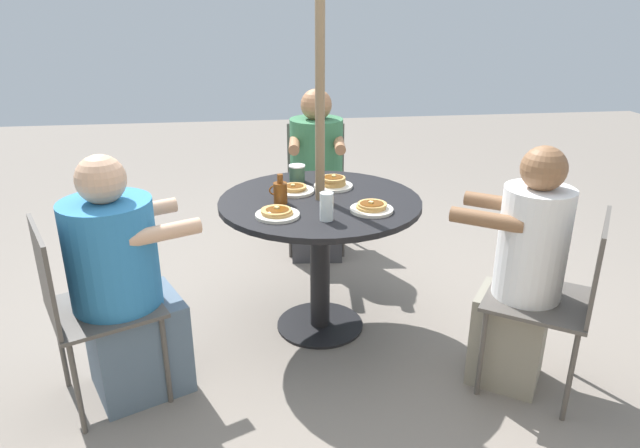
{
  "coord_description": "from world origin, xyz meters",
  "views": [
    {
      "loc": [
        0.36,
        2.8,
        1.75
      ],
      "look_at": [
        0.0,
        0.0,
        0.63
      ],
      "focal_mm": 32.0,
      "sensor_mm": 36.0,
      "label": 1
    }
  ],
  "objects_px": {
    "patio_chair_east": "(561,293)",
    "pancake_plate_c": "(333,183)",
    "pancake_plate_d": "(372,208)",
    "coffee_cup": "(297,173)",
    "patio_chair_south": "(316,177)",
    "syrup_bottle": "(280,192)",
    "diner_east": "(522,279)",
    "drinking_glass_a": "(327,207)",
    "diner_north": "(124,292)",
    "patio_table": "(320,225)",
    "diner_south": "(316,182)",
    "pancake_plate_a": "(277,213)",
    "pancake_plate_b": "(294,190)",
    "patio_chair_north": "(83,302)"
  },
  "relations": [
    {
      "from": "pancake_plate_d",
      "to": "coffee_cup",
      "type": "relative_size",
      "value": 2.23
    },
    {
      "from": "syrup_bottle",
      "to": "pancake_plate_c",
      "type": "bearing_deg",
      "value": -144.04
    },
    {
      "from": "pancake_plate_c",
      "to": "drinking_glass_a",
      "type": "xyz_separation_m",
      "value": [
        0.11,
        0.49,
        0.04
      ]
    },
    {
      "from": "patio_chair_south",
      "to": "pancake_plate_c",
      "type": "bearing_deg",
      "value": 94.41
    },
    {
      "from": "syrup_bottle",
      "to": "coffee_cup",
      "type": "bearing_deg",
      "value": -108.3
    },
    {
      "from": "patio_chair_south",
      "to": "diner_south",
      "type": "xyz_separation_m",
      "value": [
        0.02,
        0.17,
        0.01
      ]
    },
    {
      "from": "diner_north",
      "to": "patio_chair_east",
      "type": "relative_size",
      "value": 1.3
    },
    {
      "from": "diner_south",
      "to": "pancake_plate_c",
      "type": "xyz_separation_m",
      "value": [
        0.01,
        0.85,
        0.26
      ]
    },
    {
      "from": "diner_east",
      "to": "patio_table",
      "type": "bearing_deg",
      "value": 90.0
    },
    {
      "from": "patio_chair_south",
      "to": "patio_chair_east",
      "type": "bearing_deg",
      "value": 120.37
    },
    {
      "from": "coffee_cup",
      "to": "drinking_glass_a",
      "type": "xyz_separation_m",
      "value": [
        -0.08,
        0.63,
        0.02
      ]
    },
    {
      "from": "pancake_plate_d",
      "to": "patio_chair_east",
      "type": "bearing_deg",
      "value": 147.3
    },
    {
      "from": "diner_south",
      "to": "drinking_glass_a",
      "type": "bearing_deg",
      "value": 91.0
    },
    {
      "from": "diner_east",
      "to": "pancake_plate_a",
      "type": "bearing_deg",
      "value": 106.2
    },
    {
      "from": "pancake_plate_a",
      "to": "pancake_plate_b",
      "type": "bearing_deg",
      "value": -107.5
    },
    {
      "from": "syrup_bottle",
      "to": "drinking_glass_a",
      "type": "height_order",
      "value": "syrup_bottle"
    },
    {
      "from": "pancake_plate_a",
      "to": "pancake_plate_b",
      "type": "height_order",
      "value": "pancake_plate_b"
    },
    {
      "from": "patio_chair_north",
      "to": "pancake_plate_d",
      "type": "xyz_separation_m",
      "value": [
        -1.34,
        -0.3,
        0.26
      ]
    },
    {
      "from": "diner_east",
      "to": "drinking_glass_a",
      "type": "xyz_separation_m",
      "value": [
        0.86,
        -0.3,
        0.29
      ]
    },
    {
      "from": "diner_east",
      "to": "drinking_glass_a",
      "type": "distance_m",
      "value": 0.96
    },
    {
      "from": "patio_chair_south",
      "to": "syrup_bottle",
      "type": "height_order",
      "value": "syrup_bottle"
    },
    {
      "from": "pancake_plate_c",
      "to": "syrup_bottle",
      "type": "height_order",
      "value": "syrup_bottle"
    },
    {
      "from": "patio_chair_east",
      "to": "diner_east",
      "type": "distance_m",
      "value": 0.17
    },
    {
      "from": "patio_chair_south",
      "to": "syrup_bottle",
      "type": "distance_m",
      "value": 1.33
    },
    {
      "from": "diner_north",
      "to": "patio_table",
      "type": "bearing_deg",
      "value": 90.0
    },
    {
      "from": "pancake_plate_b",
      "to": "syrup_bottle",
      "type": "height_order",
      "value": "syrup_bottle"
    },
    {
      "from": "patio_chair_south",
      "to": "drinking_glass_a",
      "type": "relative_size",
      "value": 6.55
    },
    {
      "from": "patio_chair_east",
      "to": "diner_south",
      "type": "distance_m",
      "value": 1.96
    },
    {
      "from": "patio_chair_south",
      "to": "pancake_plate_b",
      "type": "bearing_deg",
      "value": 82.9
    },
    {
      "from": "pancake_plate_d",
      "to": "coffee_cup",
      "type": "bearing_deg",
      "value": -59.18
    },
    {
      "from": "syrup_bottle",
      "to": "drinking_glass_a",
      "type": "xyz_separation_m",
      "value": [
        -0.2,
        0.27,
        0.01
      ]
    },
    {
      "from": "patio_chair_north",
      "to": "pancake_plate_d",
      "type": "height_order",
      "value": "patio_chair_north"
    },
    {
      "from": "patio_table",
      "to": "pancake_plate_a",
      "type": "xyz_separation_m",
      "value": [
        0.24,
        0.23,
        0.16
      ]
    },
    {
      "from": "diner_south",
      "to": "pancake_plate_a",
      "type": "bearing_deg",
      "value": 80.69
    },
    {
      "from": "patio_chair_north",
      "to": "patio_chair_south",
      "type": "bearing_deg",
      "value": 119.55
    },
    {
      "from": "diner_north",
      "to": "syrup_bottle",
      "type": "relative_size",
      "value": 7.49
    },
    {
      "from": "pancake_plate_c",
      "to": "coffee_cup",
      "type": "bearing_deg",
      "value": -35.82
    },
    {
      "from": "patio_chair_north",
      "to": "pancake_plate_c",
      "type": "height_order",
      "value": "patio_chair_north"
    },
    {
      "from": "patio_table",
      "to": "diner_north",
      "type": "xyz_separation_m",
      "value": [
        0.95,
        0.44,
        -0.1
      ]
    },
    {
      "from": "patio_chair_east",
      "to": "pancake_plate_c",
      "type": "height_order",
      "value": "patio_chair_east"
    },
    {
      "from": "patio_chair_east",
      "to": "patio_chair_north",
      "type": "bearing_deg",
      "value": 120.08
    },
    {
      "from": "syrup_bottle",
      "to": "patio_chair_north",
      "type": "bearing_deg",
      "value": 28.15
    },
    {
      "from": "pancake_plate_a",
      "to": "drinking_glass_a",
      "type": "xyz_separation_m",
      "value": [
        -0.23,
        0.08,
        0.05
      ]
    },
    {
      "from": "patio_chair_east",
      "to": "drinking_glass_a",
      "type": "bearing_deg",
      "value": 103.52
    },
    {
      "from": "diner_north",
      "to": "pancake_plate_c",
      "type": "xyz_separation_m",
      "value": [
        -1.05,
        -0.63,
        0.27
      ]
    },
    {
      "from": "diner_north",
      "to": "drinking_glass_a",
      "type": "relative_size",
      "value": 8.51
    },
    {
      "from": "drinking_glass_a",
      "to": "pancake_plate_a",
      "type": "bearing_deg",
      "value": -18.43
    },
    {
      "from": "pancake_plate_a",
      "to": "patio_chair_east",
      "type": "bearing_deg",
      "value": 158.9
    },
    {
      "from": "pancake_plate_d",
      "to": "drinking_glass_a",
      "type": "xyz_separation_m",
      "value": [
        0.24,
        0.09,
        0.05
      ]
    },
    {
      "from": "diner_north",
      "to": "diner_south",
      "type": "height_order",
      "value": "diner_south"
    }
  ]
}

